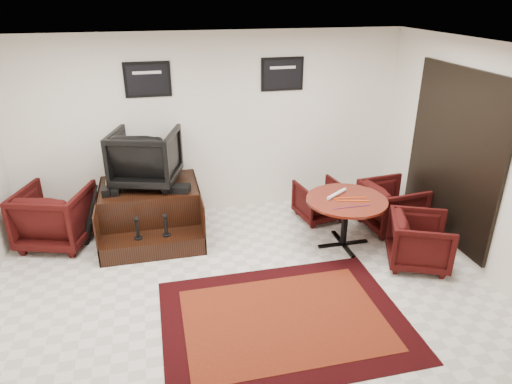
# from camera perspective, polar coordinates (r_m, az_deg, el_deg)

# --- Properties ---
(ground) EXTENTS (6.00, 6.00, 0.00)m
(ground) POSITION_cam_1_polar(r_m,az_deg,el_deg) (5.50, -1.19, -13.23)
(ground) COLOR white
(ground) RESTS_ON ground
(room_shell) EXTENTS (6.02, 5.02, 2.81)m
(room_shell) POSITION_cam_1_polar(r_m,az_deg,el_deg) (4.85, 3.07, 5.40)
(room_shell) COLOR white
(room_shell) RESTS_ON ground
(area_rug) EXTENTS (2.65, 1.98, 0.01)m
(area_rug) POSITION_cam_1_polar(r_m,az_deg,el_deg) (5.22, 3.51, -15.61)
(area_rug) COLOR black
(area_rug) RESTS_ON ground
(shine_podium) EXTENTS (1.41, 1.45, 0.73)m
(shine_podium) POSITION_cam_1_polar(r_m,az_deg,el_deg) (6.88, -12.98, -2.43)
(shine_podium) COLOR black
(shine_podium) RESTS_ON ground
(shine_chair) EXTENTS (1.08, 1.04, 0.91)m
(shine_chair) POSITION_cam_1_polar(r_m,az_deg,el_deg) (6.69, -13.67, 4.59)
(shine_chair) COLOR black
(shine_chair) RESTS_ON shine_podium
(shoes_pair) EXTENTS (0.23, 0.29, 0.11)m
(shoes_pair) POSITION_cam_1_polar(r_m,az_deg,el_deg) (6.65, -17.70, 0.29)
(shoes_pair) COLOR black
(shoes_pair) RESTS_ON shine_podium
(polish_kit) EXTENTS (0.32, 0.27, 0.10)m
(polish_kit) POSITION_cam_1_polar(r_m,az_deg,el_deg) (6.48, -9.52, 0.43)
(polish_kit) COLOR black
(polish_kit) RESTS_ON shine_podium
(umbrella_black) EXTENTS (0.33, 0.12, 0.88)m
(umbrella_black) POSITION_cam_1_polar(r_m,az_deg,el_deg) (6.77, -19.97, -2.81)
(umbrella_black) COLOR black
(umbrella_black) RESTS_ON ground
(umbrella_hooked) EXTENTS (0.32, 0.12, 0.87)m
(umbrella_hooked) POSITION_cam_1_polar(r_m,az_deg,el_deg) (6.90, -19.89, -2.32)
(umbrella_hooked) COLOR black
(umbrella_hooked) RESTS_ON ground
(armchair_side) EXTENTS (1.11, 1.08, 0.93)m
(armchair_side) POSITION_cam_1_polar(r_m,az_deg,el_deg) (6.97, -23.81, -2.45)
(armchair_side) COLOR black
(armchair_side) RESTS_ON ground
(meeting_table) EXTENTS (1.10, 1.10, 0.72)m
(meeting_table) POSITION_cam_1_polar(r_m,az_deg,el_deg) (6.36, 11.22, -1.58)
(meeting_table) COLOR #4B160A
(meeting_table) RESTS_ON ground
(table_chair_back) EXTENTS (0.73, 0.70, 0.67)m
(table_chair_back) POSITION_cam_1_polar(r_m,az_deg,el_deg) (7.19, 7.90, -0.84)
(table_chair_back) COLOR black
(table_chair_back) RESTS_ON ground
(table_chair_window) EXTENTS (0.80, 0.85, 0.80)m
(table_chair_window) POSITION_cam_1_polar(r_m,az_deg,el_deg) (7.10, 16.60, -1.39)
(table_chair_window) COLOR black
(table_chair_window) RESTS_ON ground
(table_chair_corner) EXTENTS (0.93, 0.95, 0.76)m
(table_chair_corner) POSITION_cam_1_polar(r_m,az_deg,el_deg) (6.29, 19.83, -5.53)
(table_chair_corner) COLOR black
(table_chair_corner) RESTS_ON ground
(paper_roll) EXTENTS (0.38, 0.28, 0.05)m
(paper_roll) POSITION_cam_1_polar(r_m,az_deg,el_deg) (6.39, 10.05, -0.23)
(paper_roll) COLOR silver
(paper_roll) RESTS_ON meeting_table
(table_clutter) EXTENTS (0.57, 0.32, 0.01)m
(table_clutter) POSITION_cam_1_polar(r_m,az_deg,el_deg) (6.25, 11.84, -1.15)
(table_clutter) COLOR #EB4E0D
(table_clutter) RESTS_ON meeting_table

